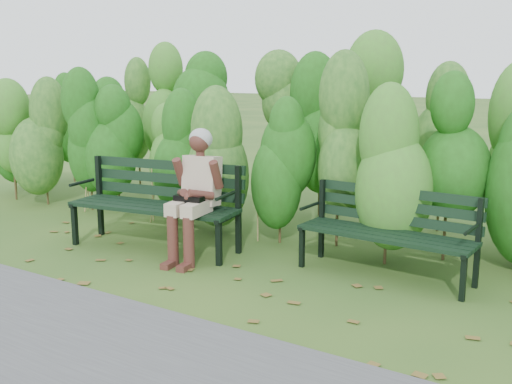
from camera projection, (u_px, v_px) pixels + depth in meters
The scene contains 7 objects.
ground at pixel (236, 278), 5.53m from camera, with size 80.00×80.00×0.00m, color #294E1C.
footpath at pixel (36, 378), 3.71m from camera, with size 60.00×2.50×0.01m, color #474749.
hedge_band at pixel (327, 126), 6.82m from camera, with size 11.04×1.67×2.42m.
leaf_litter at pixel (226, 273), 5.64m from camera, with size 5.76×2.21×0.01m.
bench_left at pixel (159, 197), 6.41m from camera, with size 1.93×0.87×0.93m.
bench_right at pixel (390, 225), 5.53m from camera, with size 1.64×0.60×0.81m.
seated_woman at pixel (195, 186), 5.98m from camera, with size 0.53×0.78×1.31m.
Camera 1 is at (2.98, -4.34, 1.87)m, focal length 42.00 mm.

